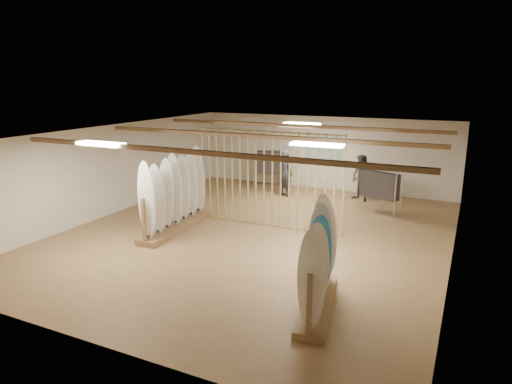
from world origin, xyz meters
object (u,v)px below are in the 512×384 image
at_px(rack_left, 175,205).
at_px(shopper_b, 362,175).
at_px(rack_right, 318,274).
at_px(clothing_rack_b, 379,185).
at_px(shopper_a, 285,169).
at_px(clothing_rack_a, 272,163).

bearing_deg(rack_left, shopper_b, 50.14).
bearing_deg(rack_left, rack_right, -31.39).
height_order(rack_right, clothing_rack_b, rack_right).
xyz_separation_m(rack_left, clothing_rack_b, (4.86, 4.08, 0.20)).
height_order(rack_right, shopper_a, rack_right).
xyz_separation_m(clothing_rack_a, shopper_b, (3.67, -0.56, -0.06)).
relative_size(rack_left, clothing_rack_a, 2.05).
distance_m(clothing_rack_a, shopper_b, 3.72).
relative_size(clothing_rack_a, shopper_b, 0.82).
bearing_deg(rack_right, rack_left, 141.26).
bearing_deg(rack_left, clothing_rack_b, 36.16).
xyz_separation_m(shopper_a, shopper_b, (2.66, 0.52, -0.06)).
bearing_deg(clothing_rack_a, rack_right, -80.53).
distance_m(clothing_rack_b, shopper_a, 3.64).
bearing_deg(clothing_rack_a, clothing_rack_b, -42.60).
xyz_separation_m(rack_right, clothing_rack_b, (-0.20, 6.72, 0.26)).
xyz_separation_m(rack_right, clothing_rack_a, (-4.74, 8.69, 0.30)).
bearing_deg(shopper_a, rack_left, 101.49).
bearing_deg(shopper_a, rack_right, 142.58).
bearing_deg(shopper_b, clothing_rack_a, -160.78).
distance_m(clothing_rack_b, shopper_b, 1.66).
bearing_deg(rack_right, clothing_rack_b, 80.47).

